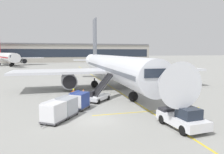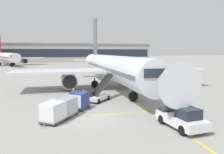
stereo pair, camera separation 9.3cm
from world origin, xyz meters
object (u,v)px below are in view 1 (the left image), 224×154
at_px(ground_crew_by_loader, 74,99).
at_px(safety_cone_engine_keepout, 83,91).
at_px(baggage_cart_lead, 79,100).
at_px(ground_crew_by_carts, 74,95).
at_px(parked_airplane, 112,67).
at_px(belt_loader, 99,94).
at_px(baggage_cart_second, 66,106).
at_px(distant_airplane, 6,57).
at_px(pushback_tug, 183,118).
at_px(baggage_cart_third, 53,111).

relative_size(ground_crew_by_loader, safety_cone_engine_keepout, 2.68).
relative_size(baggage_cart_lead, safety_cone_engine_keepout, 4.14).
bearing_deg(ground_crew_by_carts, parked_airplane, 52.02).
bearing_deg(ground_crew_by_loader, safety_cone_engine_keepout, 75.52).
height_order(belt_loader, ground_crew_by_carts, belt_loader).
relative_size(parked_airplane, safety_cone_engine_keepout, 65.15).
height_order(baggage_cart_second, distant_airplane, distant_airplane).
bearing_deg(safety_cone_engine_keepout, pushback_tug, -70.59).
relative_size(parked_airplane, baggage_cart_second, 15.75).
height_order(belt_loader, baggage_cart_lead, belt_loader).
bearing_deg(ground_crew_by_loader, belt_loader, 36.55).
distance_m(baggage_cart_third, safety_cone_engine_keepout, 13.31).
xyz_separation_m(baggage_cart_third, pushback_tug, (10.07, -4.03, -0.17)).
bearing_deg(safety_cone_engine_keepout, baggage_cart_second, -105.53).
distance_m(belt_loader, pushback_tug, 12.05).
bearing_deg(baggage_cart_second, baggage_cart_lead, 56.58).
bearing_deg(baggage_cart_third, ground_crew_by_loader, 65.21).
xyz_separation_m(baggage_cart_lead, ground_crew_by_loader, (-0.51, 0.74, -0.00)).
relative_size(baggage_cart_second, safety_cone_engine_keepout, 4.14).
height_order(baggage_cart_second, baggage_cart_third, same).
distance_m(belt_loader, safety_cone_engine_keepout, 5.67).
distance_m(parked_airplane, ground_crew_by_loader, 13.98).
distance_m(ground_crew_by_carts, distant_airplane, 82.32).
distance_m(parked_airplane, baggage_cart_second, 17.05).
xyz_separation_m(pushback_tug, distant_airplane, (-31.11, 89.82, 2.89)).
relative_size(parked_airplane, baggage_cart_lead, 15.75).
distance_m(baggage_cart_second, ground_crew_by_loader, 3.19).
height_order(baggage_cart_lead, ground_crew_by_carts, baggage_cart_lead).
height_order(baggage_cart_second, ground_crew_by_loader, baggage_cart_second).
bearing_deg(baggage_cart_second, ground_crew_by_carts, 77.39).
bearing_deg(parked_airplane, baggage_cart_lead, -119.39).
height_order(baggage_cart_third, pushback_tug, baggage_cart_third).
bearing_deg(ground_crew_by_carts, ground_crew_by_loader, -94.74).
bearing_deg(parked_airplane, distant_airplane, 113.76).
bearing_deg(parked_airplane, pushback_tug, -88.64).
relative_size(baggage_cart_third, safety_cone_engine_keepout, 4.14).
xyz_separation_m(parked_airplane, pushback_tug, (0.48, -20.23, -2.65)).
xyz_separation_m(baggage_cart_lead, baggage_cart_second, (-1.51, -2.29, 0.00)).
relative_size(baggage_cart_second, pushback_tug, 0.59).
bearing_deg(ground_crew_by_carts, belt_loader, 4.01).
relative_size(baggage_cart_lead, baggage_cart_second, 1.00).
bearing_deg(belt_loader, ground_crew_by_loader, -143.45).
distance_m(baggage_cart_lead, safety_cone_engine_keepout, 8.88).
relative_size(belt_loader, safety_cone_engine_keepout, 7.18).
distance_m(baggage_cart_third, pushback_tug, 10.84).
bearing_deg(baggage_cart_third, safety_cone_engine_keepout, 71.58).
xyz_separation_m(belt_loader, baggage_cart_second, (-4.36, -5.52, 0.10)).
xyz_separation_m(baggage_cart_third, ground_crew_by_carts, (2.33, 6.90, -0.00)).
xyz_separation_m(baggage_cart_lead, baggage_cart_third, (-2.65, -3.89, 0.00)).
relative_size(parked_airplane, belt_loader, 9.07).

